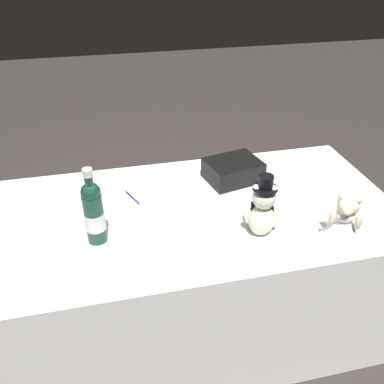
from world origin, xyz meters
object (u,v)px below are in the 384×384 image
(teddy_bear_groom, at_px, (262,210))
(champagne_bottle, at_px, (94,212))
(gift_case_black, at_px, (233,170))
(teddy_bear_bride, at_px, (345,219))
(signing_pen, at_px, (133,198))

(teddy_bear_groom, bearing_deg, champagne_bottle, -8.64)
(teddy_bear_groom, distance_m, gift_case_black, 0.45)
(gift_case_black, bearing_deg, teddy_bear_bride, 118.37)
(champagne_bottle, bearing_deg, gift_case_black, -153.73)
(teddy_bear_bride, bearing_deg, signing_pen, -30.67)
(teddy_bear_bride, xyz_separation_m, gift_case_black, (0.30, -0.55, -0.04))
(teddy_bear_groom, xyz_separation_m, gift_case_black, (-0.02, -0.45, -0.06))
(champagne_bottle, distance_m, signing_pen, 0.35)
(teddy_bear_groom, bearing_deg, teddy_bear_bride, 161.31)
(champagne_bottle, relative_size, signing_pen, 2.57)
(teddy_bear_groom, xyz_separation_m, signing_pen, (0.50, -0.38, -0.11))
(teddy_bear_bride, height_order, champagne_bottle, champagne_bottle)
(gift_case_black, bearing_deg, teddy_bear_groom, 87.66)
(champagne_bottle, bearing_deg, signing_pen, -122.18)
(teddy_bear_groom, relative_size, signing_pen, 2.15)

